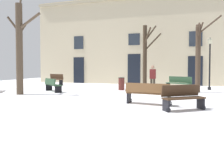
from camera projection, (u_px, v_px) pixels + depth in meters
The scene contains 13 objects.
ground_plane at pixel (104, 95), 11.82m from camera, with size 30.76×30.76×0.00m, color white.
building_facade at pixel (132, 39), 19.29m from camera, with size 19.22×0.60×8.02m.
tree_right_of_center at pixel (198, 55), 12.89m from camera, with size 1.47×1.73×4.54m.
tree_center at pixel (20, 46), 11.98m from camera, with size 2.27×1.78×5.54m.
tree_left_of_center at pixel (145, 54), 16.15m from camera, with size 1.40×2.65×4.70m.
streetlamp at pixel (210, 58), 14.32m from camera, with size 0.30×0.30×3.53m.
litter_bin at pixel (121, 84), 14.29m from camera, with size 0.44×0.44×0.84m.
bench_near_lamp at pixel (183, 97), 7.64m from camera, with size 1.56×1.26×0.90m.
bench_by_litter_bin at pixel (179, 83), 14.50m from camera, with size 1.72×1.31×0.90m.
bench_back_to_back_right at pixel (55, 79), 18.56m from camera, with size 1.79×1.00×0.95m.
bench_facing_shops at pixel (148, 93), 8.73m from camera, with size 1.90×0.78×0.89m.
bench_back_to_back_left at pixel (52, 85), 13.34m from camera, with size 1.67×1.43×0.84m.
person_by_shop_door at pixel (153, 77), 13.70m from camera, with size 0.39×0.23×1.66m.
Camera 1 is at (3.84, -11.14, 1.54)m, focal length 34.14 mm.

